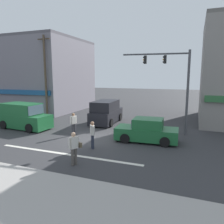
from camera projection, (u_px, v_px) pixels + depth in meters
name	position (u px, v px, depth m)	size (l,w,h in m)	color
ground_plane	(93.00, 138.00, 15.55)	(120.00, 120.00, 0.00)	#333335
lane_marking_stripe	(66.00, 154.00, 12.33)	(9.00, 0.24, 0.01)	silver
building_left_block	(40.00, 75.00, 28.68)	(11.25, 10.14, 8.90)	slate
utility_pole_near_left	(45.00, 76.00, 22.06)	(1.40, 0.22, 8.35)	brown
utility_pole_far_right	(210.00, 82.00, 20.07)	(1.40, 0.22, 7.34)	brown
traffic_light_mast	(174.00, 78.00, 15.96)	(4.87, 0.68, 6.20)	#47474C
van_crossing_rightbound	(106.00, 112.00, 20.27)	(2.22, 4.69, 2.11)	black
sedan_crossing_leftbound	(147.00, 131.00, 14.60)	(4.20, 2.07, 1.58)	#1E6033
van_waiting_far	(24.00, 117.00, 18.21)	(4.72, 2.28, 2.11)	#1E6033
pedestrian_foreground_with_bag	(74.00, 146.00, 10.69)	(0.51, 0.65, 1.67)	#4C4742
pedestrian_mid_crossing	(73.00, 123.00, 16.12)	(0.35, 0.53, 1.67)	#333338
pedestrian_far_side	(92.00, 133.00, 13.15)	(0.40, 0.46, 1.67)	#232838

